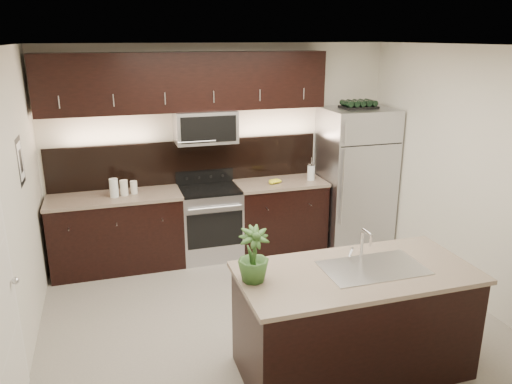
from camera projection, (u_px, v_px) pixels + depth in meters
ground at (269, 318)px, 5.14m from camera, size 4.50×4.50×0.00m
room_walls at (260, 160)px, 4.57m from camera, size 4.52×4.02×2.71m
counter_run at (194, 224)px, 6.41m from camera, size 3.51×0.65×0.94m
upper_fixtures at (189, 91)px, 6.06m from camera, size 3.49×0.40×1.66m
island at (353, 320)px, 4.23m from camera, size 1.96×0.96×0.94m
sink_faucet at (373, 266)px, 4.14m from camera, size 0.84×0.50×0.28m
refrigerator at (354, 177)px, 6.84m from camera, size 0.90×0.81×1.87m
wine_rack at (359, 104)px, 6.54m from camera, size 0.46×0.29×0.11m
plant at (253, 255)px, 3.86m from camera, size 0.25×0.25×0.44m
canisters at (122, 188)px, 5.98m from camera, size 0.33×0.16×0.22m
french_press at (311, 172)px, 6.63m from camera, size 0.10×0.10×0.30m
bananas at (271, 182)px, 6.47m from camera, size 0.22×0.20×0.06m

